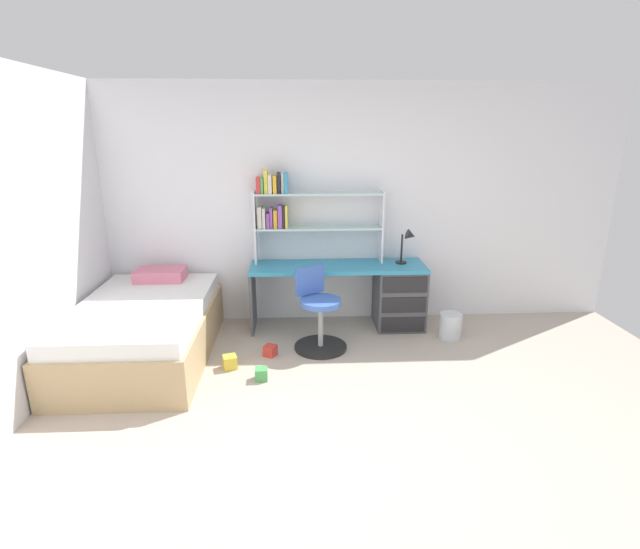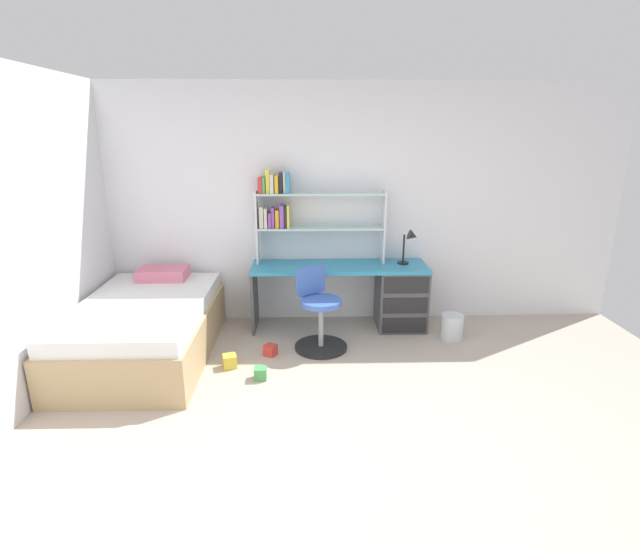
{
  "view_description": "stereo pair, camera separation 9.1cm",
  "coord_description": "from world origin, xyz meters",
  "px_view_note": "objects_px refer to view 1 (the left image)",
  "views": [
    {
      "loc": [
        -0.49,
        -2.59,
        2.09
      ],
      "look_at": [
        -0.29,
        1.55,
        0.82
      ],
      "focal_mm": 26.79,
      "sensor_mm": 36.0,
      "label": 1
    },
    {
      "loc": [
        -0.4,
        -2.6,
        2.09
      ],
      "look_at": [
        -0.29,
        1.55,
        0.82
      ],
      "focal_mm": 26.79,
      "sensor_mm": 36.0,
      "label": 2
    }
  ],
  "objects_px": {
    "desk_lamp": "(409,241)",
    "waste_bin": "(450,326)",
    "swivel_chair": "(319,317)",
    "toy_block_green_2": "(261,374)",
    "toy_block_red_1": "(270,351)",
    "desk": "(382,292)",
    "bed_platform": "(144,330)",
    "bookshelf_hutch": "(296,209)",
    "toy_block_yellow_0": "(230,362)"
  },
  "relations": [
    {
      "from": "desk",
      "to": "desk_lamp",
      "type": "height_order",
      "value": "desk_lamp"
    },
    {
      "from": "bookshelf_hutch",
      "to": "toy_block_green_2",
      "type": "distance_m",
      "value": 1.8
    },
    {
      "from": "toy_block_yellow_0",
      "to": "desk_lamp",
      "type": "bearing_deg",
      "value": 27.09
    },
    {
      "from": "bookshelf_hutch",
      "to": "toy_block_green_2",
      "type": "xyz_separation_m",
      "value": [
        -0.32,
        -1.28,
        -1.23
      ]
    },
    {
      "from": "bookshelf_hutch",
      "to": "waste_bin",
      "type": "bearing_deg",
      "value": -17.67
    },
    {
      "from": "bed_platform",
      "to": "toy_block_red_1",
      "type": "distance_m",
      "value": 1.19
    },
    {
      "from": "desk_lamp",
      "to": "toy_block_red_1",
      "type": "bearing_deg",
      "value": -154.47
    },
    {
      "from": "bookshelf_hutch",
      "to": "desk_lamp",
      "type": "height_order",
      "value": "bookshelf_hutch"
    },
    {
      "from": "swivel_chair",
      "to": "bed_platform",
      "type": "height_order",
      "value": "swivel_chair"
    },
    {
      "from": "waste_bin",
      "to": "desk",
      "type": "bearing_deg",
      "value": 151.43
    },
    {
      "from": "desk",
      "to": "swivel_chair",
      "type": "bearing_deg",
      "value": -144.19
    },
    {
      "from": "swivel_chair",
      "to": "toy_block_red_1",
      "type": "distance_m",
      "value": 0.57
    },
    {
      "from": "desk",
      "to": "bed_platform",
      "type": "bearing_deg",
      "value": -164.38
    },
    {
      "from": "bed_platform",
      "to": "toy_block_red_1",
      "type": "relative_size",
      "value": 17.74
    },
    {
      "from": "waste_bin",
      "to": "toy_block_red_1",
      "type": "xyz_separation_m",
      "value": [
        -1.85,
        -0.32,
        -0.08
      ]
    },
    {
      "from": "swivel_chair",
      "to": "toy_block_green_2",
      "type": "relative_size",
      "value": 7.63
    },
    {
      "from": "desk_lamp",
      "to": "waste_bin",
      "type": "bearing_deg",
      "value": -42.67
    },
    {
      "from": "desk_lamp",
      "to": "waste_bin",
      "type": "relative_size",
      "value": 1.44
    },
    {
      "from": "bookshelf_hutch",
      "to": "desk",
      "type": "bearing_deg",
      "value": -8.94
    },
    {
      "from": "desk_lamp",
      "to": "toy_block_green_2",
      "type": "xyz_separation_m",
      "value": [
        -1.5,
        -1.15,
        -0.9
      ]
    },
    {
      "from": "desk",
      "to": "waste_bin",
      "type": "bearing_deg",
      "value": -28.57
    },
    {
      "from": "desk",
      "to": "bed_platform",
      "type": "relative_size",
      "value": 0.99
    },
    {
      "from": "toy_block_green_2",
      "to": "toy_block_red_1",
      "type": "bearing_deg",
      "value": 83.26
    },
    {
      "from": "swivel_chair",
      "to": "toy_block_yellow_0",
      "type": "height_order",
      "value": "swivel_chair"
    },
    {
      "from": "desk",
      "to": "toy_block_green_2",
      "type": "distance_m",
      "value": 1.72
    },
    {
      "from": "desk",
      "to": "desk_lamp",
      "type": "distance_m",
      "value": 0.62
    },
    {
      "from": "desk_lamp",
      "to": "waste_bin",
      "type": "xyz_separation_m",
      "value": [
        0.4,
        -0.37,
        -0.82
      ]
    },
    {
      "from": "desk_lamp",
      "to": "toy_block_green_2",
      "type": "bearing_deg",
      "value": -142.66
    },
    {
      "from": "bed_platform",
      "to": "toy_block_yellow_0",
      "type": "relative_size",
      "value": 15.85
    },
    {
      "from": "desk_lamp",
      "to": "toy_block_yellow_0",
      "type": "bearing_deg",
      "value": -152.91
    },
    {
      "from": "bookshelf_hutch",
      "to": "toy_block_green_2",
      "type": "bearing_deg",
      "value": -104.08
    },
    {
      "from": "desk_lamp",
      "to": "toy_block_green_2",
      "type": "distance_m",
      "value": 2.1
    },
    {
      "from": "bookshelf_hutch",
      "to": "waste_bin",
      "type": "relative_size",
      "value": 5.14
    },
    {
      "from": "waste_bin",
      "to": "toy_block_red_1",
      "type": "relative_size",
      "value": 2.52
    },
    {
      "from": "desk",
      "to": "toy_block_green_2",
      "type": "height_order",
      "value": "desk"
    },
    {
      "from": "toy_block_yellow_0",
      "to": "toy_block_red_1",
      "type": "height_order",
      "value": "toy_block_yellow_0"
    },
    {
      "from": "toy_block_green_2",
      "to": "swivel_chair",
      "type": "bearing_deg",
      "value": 49.64
    },
    {
      "from": "swivel_chair",
      "to": "toy_block_green_2",
      "type": "height_order",
      "value": "swivel_chair"
    },
    {
      "from": "bed_platform",
      "to": "waste_bin",
      "type": "relative_size",
      "value": 7.05
    },
    {
      "from": "desk_lamp",
      "to": "swivel_chair",
      "type": "relative_size",
      "value": 0.48
    },
    {
      "from": "desk",
      "to": "toy_block_yellow_0",
      "type": "xyz_separation_m",
      "value": [
        -1.54,
        -0.91,
        -0.33
      ]
    },
    {
      "from": "bed_platform",
      "to": "toy_block_green_2",
      "type": "relative_size",
      "value": 17.8
    },
    {
      "from": "bookshelf_hutch",
      "to": "toy_block_red_1",
      "type": "distance_m",
      "value": 1.5
    },
    {
      "from": "waste_bin",
      "to": "toy_block_green_2",
      "type": "height_order",
      "value": "waste_bin"
    },
    {
      "from": "swivel_chair",
      "to": "toy_block_green_2",
      "type": "distance_m",
      "value": 0.86
    },
    {
      "from": "toy_block_green_2",
      "to": "waste_bin",
      "type": "bearing_deg",
      "value": 22.27
    },
    {
      "from": "bed_platform",
      "to": "toy_block_yellow_0",
      "type": "bearing_deg",
      "value": -17.14
    },
    {
      "from": "desk",
      "to": "toy_block_green_2",
      "type": "relative_size",
      "value": 17.7
    },
    {
      "from": "bookshelf_hutch",
      "to": "toy_block_yellow_0",
      "type": "distance_m",
      "value": 1.73
    },
    {
      "from": "desk_lamp",
      "to": "swivel_chair",
      "type": "height_order",
      "value": "desk_lamp"
    }
  ]
}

